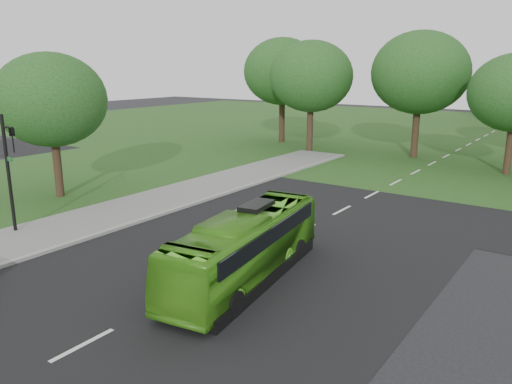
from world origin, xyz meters
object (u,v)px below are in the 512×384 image
tree_park_a (311,77)px  traffic_light (10,165)px  tree_park_f (282,72)px  bus (246,247)px  tree_park_b (420,73)px  tree_side_near (51,100)px

tree_park_a → traffic_light: bearing=-89.0°
tree_park_f → bus: 33.81m
tree_park_a → bus: 28.72m
tree_park_b → traffic_light: tree_park_b is taller
traffic_light → bus: bearing=-7.4°
tree_park_f → tree_side_near: size_ratio=1.24×
tree_park_b → bus: bearing=-83.7°
tree_park_b → bus: size_ratio=1.18×
tree_side_near → tree_park_b: bearing=62.8°
tree_park_f → tree_side_near: tree_park_f is taller
tree_park_a → tree_park_b: bearing=13.7°
bus → traffic_light: size_ratio=1.61×
tree_park_b → traffic_light: 31.13m
tree_park_b → tree_side_near: bearing=-117.2°
bus → traffic_light: traffic_light is taller
tree_park_a → tree_park_b: tree_park_b is taller
traffic_light → tree_park_a: bearing=73.5°
tree_side_near → traffic_light: tree_side_near is taller
tree_side_near → bus: bearing=-11.2°
tree_park_a → traffic_light: size_ratio=1.79×
tree_park_f → bus: bearing=-59.8°
bus → tree_park_b: bearing=87.8°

